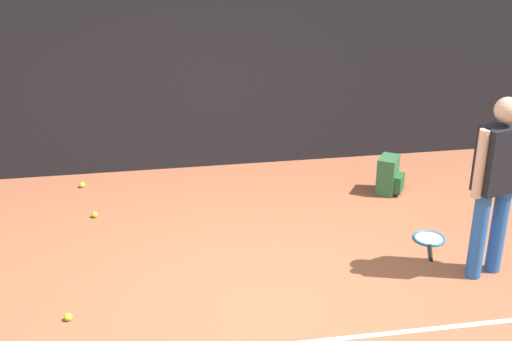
# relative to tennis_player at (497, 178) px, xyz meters

# --- Properties ---
(ground_plane) EXTENTS (12.00, 12.00, 0.00)m
(ground_plane) POSITION_rel_tennis_player_xyz_m (-2.06, 0.04, -0.97)
(ground_plane) COLOR #9E5638
(back_fence) EXTENTS (10.00, 0.10, 2.90)m
(back_fence) POSITION_rel_tennis_player_xyz_m (-2.06, 3.04, 0.49)
(back_fence) COLOR black
(back_fence) RESTS_ON ground
(tennis_player) EXTENTS (0.51, 0.33, 1.70)m
(tennis_player) POSITION_rel_tennis_player_xyz_m (0.00, 0.00, 0.00)
(tennis_player) COLOR #2659A5
(tennis_player) RESTS_ON ground
(tennis_racket) EXTENTS (0.42, 0.64, 0.03)m
(tennis_racket) POSITION_rel_tennis_player_xyz_m (-0.24, 0.66, -0.95)
(tennis_racket) COLOR black
(tennis_racket) RESTS_ON ground
(backpack) EXTENTS (0.38, 0.37, 0.44)m
(backpack) POSITION_rel_tennis_player_xyz_m (-0.26, 1.84, -0.76)
(backpack) COLOR #2D6038
(backpack) RESTS_ON ground
(tennis_ball_by_fence) EXTENTS (0.07, 0.07, 0.07)m
(tennis_ball_by_fence) POSITION_rel_tennis_player_xyz_m (-3.81, 2.58, -0.93)
(tennis_ball_by_fence) COLOR #CCE033
(tennis_ball_by_fence) RESTS_ON ground
(tennis_ball_mid_court) EXTENTS (0.07, 0.07, 0.07)m
(tennis_ball_mid_court) POSITION_rel_tennis_player_xyz_m (-3.62, 1.75, -0.93)
(tennis_ball_mid_court) COLOR #CCE033
(tennis_ball_mid_court) RESTS_ON ground
(tennis_ball_far_left) EXTENTS (0.07, 0.07, 0.07)m
(tennis_ball_far_left) POSITION_rel_tennis_player_xyz_m (-3.73, -0.12, -0.93)
(tennis_ball_far_left) COLOR #CCE033
(tennis_ball_far_left) RESTS_ON ground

